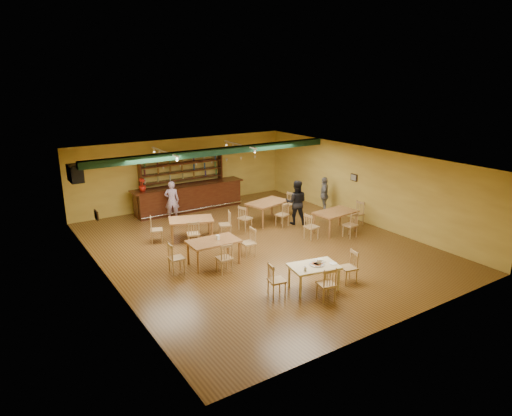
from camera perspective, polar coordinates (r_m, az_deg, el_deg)
floor at (r=15.45m, az=0.11°, el=-4.83°), size 12.00×12.00×0.00m
ceiling_beam at (r=17.02m, az=-5.09°, el=7.16°), size 10.00×0.30×0.25m
track_rail_left at (r=16.81m, az=-11.53°, el=7.01°), size 0.05×2.50×0.05m
track_rail_right at (r=18.21m, az=-2.07°, el=8.05°), size 0.05×2.50×0.05m
ac_unit at (r=16.85m, az=-21.96°, el=4.12°), size 0.34×0.70×0.48m
picture_left at (r=13.93m, az=-19.65°, el=-0.86°), size 0.04×0.34×0.28m
picture_right at (r=18.37m, az=12.36°, el=3.82°), size 0.04×0.34×0.28m
bar_counter at (r=19.52m, az=-8.50°, el=1.34°), size 4.95×0.85×1.13m
back_bar_hutch at (r=19.94m, az=-9.33°, el=3.33°), size 3.83×0.40×2.28m
poinsettia at (r=18.61m, az=-14.28°, el=2.89°), size 0.38×0.38×0.53m
dining_table_a at (r=16.09m, az=-8.22°, el=-2.67°), size 1.75×1.37×0.76m
dining_table_b at (r=17.80m, az=1.48°, el=-0.48°), size 1.85×1.37×0.83m
dining_table_c at (r=13.95m, az=-5.39°, el=-5.62°), size 1.58×0.99×0.77m
dining_table_d at (r=16.95m, az=10.03°, el=-1.71°), size 1.65×1.07×0.79m
near_table at (r=12.45m, az=7.34°, el=-8.73°), size 1.45×1.08×0.70m
pizza_tray at (r=12.36m, az=7.73°, el=-7.12°), size 0.53×0.53×0.01m
parmesan_shaker at (r=11.94m, az=6.29°, el=-7.70°), size 0.09×0.09×0.11m
napkin_stack at (r=12.63m, az=7.99°, el=-6.56°), size 0.24×0.21×0.03m
pizza_server at (r=12.47m, az=8.09°, el=-6.86°), size 0.33×0.20×0.00m
side_plate at (r=12.49m, az=9.77°, el=-6.95°), size 0.26×0.26×0.01m
patron_bar at (r=18.30m, az=-10.66°, el=0.96°), size 0.68×0.57×1.60m
patron_right_a at (r=17.51m, az=5.14°, el=0.72°), size 1.07×1.04×1.74m
patron_right_b at (r=19.03m, az=8.67°, el=1.62°), size 0.91×0.93×1.57m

